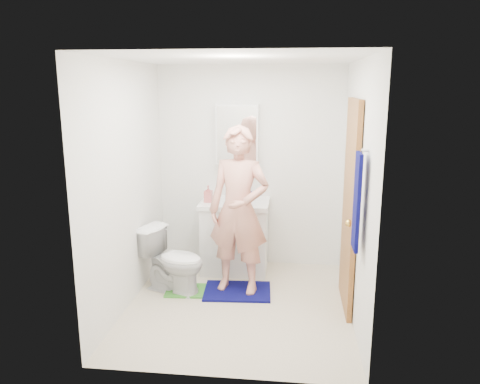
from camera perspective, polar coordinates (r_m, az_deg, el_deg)
name	(u,v)px	position (r m, az deg, el deg)	size (l,w,h in m)	color
floor	(239,306)	(4.86, -0.17, -13.72)	(2.20, 2.40, 0.02)	beige
ceiling	(238,57)	(4.35, -0.19, 16.09)	(2.20, 2.40, 0.02)	white
wall_back	(250,167)	(5.63, 1.26, 3.03)	(2.20, 0.02, 2.40)	white
wall_front	(219,227)	(3.29, -2.63, -4.28)	(2.20, 0.02, 2.40)	white
wall_left	(126,186)	(4.71, -13.73, 0.66)	(0.02, 2.40, 2.40)	white
wall_right	(358,192)	(4.46, 14.13, -0.03)	(0.02, 2.40, 2.40)	white
vanity_cabinet	(235,238)	(5.56, -0.61, -5.62)	(0.75, 0.55, 0.80)	white
countertop	(235,203)	(5.44, -0.62, -1.38)	(0.79, 0.59, 0.05)	white
sink_basin	(235,202)	(5.43, -0.62, -1.22)	(0.40, 0.40, 0.03)	white
faucet	(237,193)	(5.59, -0.40, -0.07)	(0.03, 0.03, 0.12)	silver
medicine_cabinet	(237,135)	(5.52, -0.35, 7.02)	(0.50, 0.12, 0.70)	white
mirror_panel	(237,135)	(5.46, -0.43, 6.96)	(0.46, 0.01, 0.66)	white
door	(350,206)	(4.64, 13.23, -1.71)	(0.05, 0.80, 2.05)	#A4652D
door_knob	(349,223)	(4.35, 13.12, -3.72)	(0.07, 0.07, 0.07)	gold
towel	(357,202)	(3.89, 14.07, -1.17)	(0.03, 0.24, 0.80)	#080950
towel_hook	(365,150)	(3.82, 15.01, 4.94)	(0.02, 0.02, 0.06)	silver
toilet	(173,260)	(5.08, -8.12, -8.20)	(0.39, 0.68, 0.70)	white
bath_mat	(237,291)	(5.12, -0.32, -12.00)	(0.70, 0.50, 0.02)	#080950
green_rug	(186,291)	(5.17, -6.65, -11.84)	(0.41, 0.35, 0.02)	green
soap_dispenser	(208,194)	(5.38, -3.89, -0.22)	(0.09, 0.09, 0.19)	#C75E5C
toothbrush_cup	(248,195)	(5.51, 0.94, -0.42)	(0.12, 0.12, 0.09)	#61469C
man	(239,210)	(4.84, -0.16, -2.27)	(0.64, 0.42, 1.76)	tan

